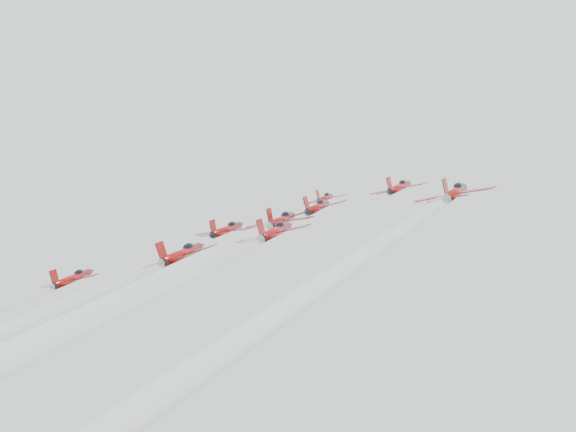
% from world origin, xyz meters
% --- Properties ---
extents(jet_lead, '(8.72, 10.60, 8.46)m').
position_xyz_m(jet_lead, '(-3.66, 26.65, 185.22)').
color(jet_lead, '#AF1012').
extents(jet_row2_left, '(10.06, 12.23, 9.76)m').
position_xyz_m(jet_row2_left, '(-14.18, 9.23, 171.43)').
color(jet_row2_left, '#9E100F').
extents(jet_row2_center, '(10.17, 12.36, 9.86)m').
position_xyz_m(jet_row2_center, '(1.91, 9.03, 171.27)').
color(jet_row2_center, maroon).
extents(jet_row2_right, '(9.02, 10.96, 8.74)m').
position_xyz_m(jet_row2_right, '(15.05, 9.43, 171.58)').
color(jet_row2_right, '#B11015').
extents(jet_center, '(10.35, 89.28, 71.12)m').
position_xyz_m(jet_center, '(-0.75, -37.93, 133.98)').
color(jet_center, '#9D0F10').
extents(jet_rear_right, '(9.59, 82.69, 65.88)m').
position_xyz_m(jet_rear_right, '(5.20, -49.45, 124.86)').
color(jet_rear_right, '#A91017').
extents(jet_rear_farright, '(8.76, 75.52, 60.16)m').
position_xyz_m(jet_rear_farright, '(27.98, -50.09, 124.35)').
color(jet_rear_farright, maroon).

